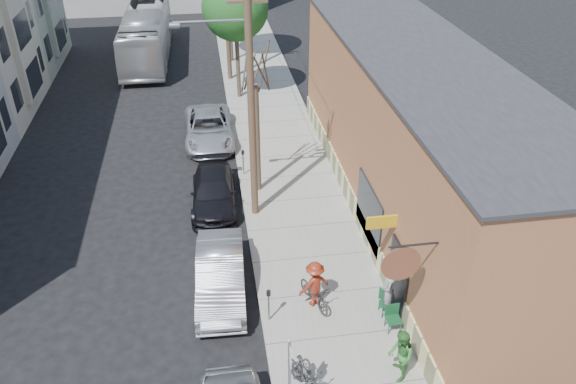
{
  "coord_description": "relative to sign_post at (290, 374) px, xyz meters",
  "views": [
    {
      "loc": [
        0.83,
        -14.11,
        13.43
      ],
      "look_at": [
        3.72,
        4.53,
        1.5
      ],
      "focal_mm": 35.0,
      "sensor_mm": 36.0,
      "label": 1
    }
  ],
  "objects": [
    {
      "name": "patio_chair_a",
      "position": [
        3.75,
        3.35,
        -1.24
      ],
      "size": [
        0.65,
        0.65,
        0.88
      ],
      "primitive_type": null,
      "rotation": [
        0.0,
        0.0,
        -0.39
      ],
      "color": "#124122",
      "rests_on": "sidewalk"
    },
    {
      "name": "patron_grey",
      "position": [
        3.75,
        3.36,
        -0.72
      ],
      "size": [
        0.7,
        0.83,
        1.93
      ],
      "primitive_type": "imported",
      "rotation": [
        0.0,
        0.0,
        -1.97
      ],
      "color": "gray",
      "rests_on": "sidewalk"
    },
    {
      "name": "cyclist",
      "position": [
        1.49,
        4.16,
        -0.83
      ],
      "size": [
        1.25,
        0.96,
        1.71
      ],
      "primitive_type": "imported",
      "rotation": [
        0.0,
        0.0,
        3.48
      ],
      "color": "maroon",
      "rests_on": "sidewalk"
    },
    {
      "name": "patron_green",
      "position": [
        3.31,
        0.82,
        -0.82
      ],
      "size": [
        0.77,
        0.92,
        1.72
      ],
      "primitive_type": "imported",
      "rotation": [
        0.0,
        0.0,
        -1.72
      ],
      "color": "#30722D",
      "rests_on": "sidewalk"
    },
    {
      "name": "parked_bike_b",
      "position": [
        0.63,
        0.76,
        -1.21
      ],
      "size": [
        0.75,
        1.85,
        0.95
      ],
      "primitive_type": "imported",
      "rotation": [
        0.0,
        0.0,
        0.07
      ],
      "color": "slate",
      "rests_on": "sidewalk"
    },
    {
      "name": "cyclist_bike",
      "position": [
        1.49,
        4.16,
        -1.23
      ],
      "size": [
        1.15,
        1.83,
        0.91
      ],
      "primitive_type": "imported",
      "rotation": [
        0.0,
        0.0,
        0.35
      ],
      "color": "black",
      "rests_on": "sidewalk"
    },
    {
      "name": "patio_chair_b",
      "position": [
        3.73,
        2.62,
        -1.24
      ],
      "size": [
        0.51,
        0.51,
        0.88
      ],
      "primitive_type": null,
      "rotation": [
        0.0,
        0.0,
        0.02
      ],
      "color": "#124122",
      "rests_on": "sidewalk"
    },
    {
      "name": "sign_post",
      "position": [
        0.0,
        0.0,
        0.0
      ],
      "size": [
        0.07,
        0.45,
        2.8
      ],
      "color": "slate",
      "rests_on": "sidewalk"
    },
    {
      "name": "cafe_building",
      "position": [
        6.64,
        9.59,
        1.47
      ],
      "size": [
        6.6,
        20.2,
        6.61
      ],
      "color": "#955B37",
      "rests_on": "ground"
    },
    {
      "name": "utility_pole_near",
      "position": [
        0.04,
        9.88,
        3.58
      ],
      "size": [
        3.57,
        0.28,
        10.0
      ],
      "color": "#503A28",
      "rests_on": "sidewalk"
    },
    {
      "name": "car_2",
      "position": [
        -1.55,
        10.94,
        -1.17
      ],
      "size": [
        2.07,
        4.67,
        1.33
      ],
      "primitive_type": "imported",
      "rotation": [
        0.0,
        0.0,
        -0.04
      ],
      "color": "black",
      "rests_on": "ground"
    },
    {
      "name": "parking_meter_far",
      "position": [
        -0.1,
        13.1,
        -0.85
      ],
      "size": [
        0.14,
        0.14,
        1.24
      ],
      "color": "slate",
      "rests_on": "sidewalk"
    },
    {
      "name": "ground",
      "position": [
        -2.35,
        4.6,
        -1.83
      ],
      "size": [
        120.0,
        120.0,
        0.0
      ],
      "primitive_type": "plane",
      "color": "black"
    },
    {
      "name": "car_1",
      "position": [
        -1.55,
        5.36,
        -1.07
      ],
      "size": [
        1.83,
        4.71,
        1.53
      ],
      "primitive_type": "imported",
      "rotation": [
        0.0,
        0.0,
        -0.05
      ],
      "color": "#AEAEB6",
      "rests_on": "ground"
    },
    {
      "name": "tree_bare",
      "position": [
        0.45,
        11.71,
        0.78
      ],
      "size": [
        0.24,
        0.24,
        4.93
      ],
      "color": "#44392C",
      "rests_on": "sidewalk"
    },
    {
      "name": "bus",
      "position": [
        -5.37,
        30.92,
        -0.14
      ],
      "size": [
        3.03,
        12.2,
        3.39
      ],
      "primitive_type": "imported",
      "rotation": [
        0.0,
        0.0,
        -0.02
      ],
      "color": "silver",
      "rests_on": "ground"
    },
    {
      "name": "parked_bike_a",
      "position": [
        0.56,
        0.7,
        -1.12
      ],
      "size": [
        1.22,
        1.91,
        1.12
      ],
      "primitive_type": "imported",
      "rotation": [
        0.0,
        0.0,
        0.41
      ],
      "color": "black",
      "rests_on": "sidewalk"
    },
    {
      "name": "tree_leafy_mid",
      "position": [
        0.45,
        22.45,
        3.59
      ],
      "size": [
        3.74,
        3.74,
        7.16
      ],
      "color": "#44392C",
      "rests_on": "sidewalk"
    },
    {
      "name": "parking_meter_near",
      "position": [
        -0.1,
        3.64,
        -0.85
      ],
      "size": [
        0.14,
        0.14,
        1.24
      ],
      "color": "slate",
      "rests_on": "sidewalk"
    },
    {
      "name": "car_3",
      "position": [
        -1.55,
        17.05,
        -1.1
      ],
      "size": [
        2.46,
        5.29,
        1.47
      ],
      "primitive_type": "imported",
      "rotation": [
        0.0,
        0.0,
        0.0
      ],
      "color": "#ABAEB3",
      "rests_on": "ground"
    },
    {
      "name": "sidewalk",
      "position": [
        1.9,
        15.6,
        -1.76
      ],
      "size": [
        4.5,
        58.0,
        0.15
      ],
      "primitive_type": "cube",
      "color": "gray",
      "rests_on": "ground"
    }
  ]
}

